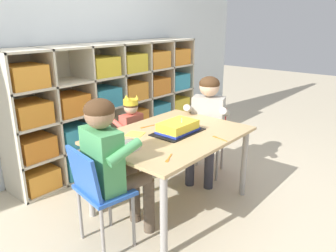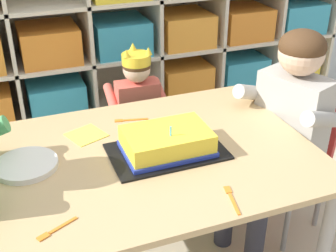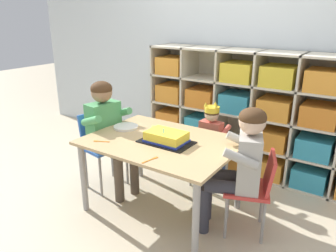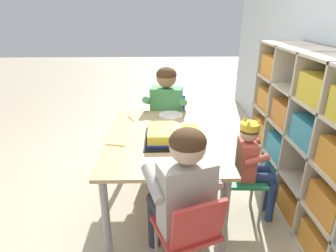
{
  "view_description": "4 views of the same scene",
  "coord_description": "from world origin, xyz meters",
  "px_view_note": "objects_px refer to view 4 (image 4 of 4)",
  "views": [
    {
      "loc": [
        -1.89,
        -1.55,
        1.5
      ],
      "look_at": [
        -0.05,
        -0.0,
        0.71
      ],
      "focal_mm": 35.07,
      "sensor_mm": 36.0,
      "label": 1
    },
    {
      "loc": [
        -0.44,
        -1.32,
        1.5
      ],
      "look_at": [
        0.08,
        0.04,
        0.71
      ],
      "focal_mm": 47.91,
      "sensor_mm": 36.0,
      "label": 2
    },
    {
      "loc": [
        1.4,
        -2.0,
        1.6
      ],
      "look_at": [
        0.02,
        0.06,
        0.75
      ],
      "focal_mm": 34.84,
      "sensor_mm": 36.0,
      "label": 3
    },
    {
      "loc": [
        1.99,
        -0.02,
        1.54
      ],
      "look_at": [
        -0.04,
        0.03,
        0.7
      ],
      "focal_mm": 30.47,
      "sensor_mm": 36.0,
      "label": 4
    }
  ],
  "objects_px": {
    "classroom_chair_blue": "(237,176)",
    "fork_beside_plate_stack": "(131,118)",
    "paper_plate_stack": "(171,115)",
    "fork_near_cake_tray": "(117,145)",
    "classroom_chair_adult_side": "(167,124)",
    "birthday_cake_on_tray": "(162,135)",
    "adult_helper_seated": "(166,110)",
    "child_with_crown": "(252,158)",
    "activity_table": "(164,145)",
    "fork_scattered_mid_table": "(200,136)",
    "guest_at_table_side": "(182,188)",
    "classroom_chair_guest_side": "(190,231)"
  },
  "relations": [
    {
      "from": "classroom_chair_blue",
      "to": "guest_at_table_side",
      "type": "relative_size",
      "value": 0.6
    },
    {
      "from": "adult_helper_seated",
      "to": "guest_at_table_side",
      "type": "distance_m",
      "value": 1.25
    },
    {
      "from": "classroom_chair_blue",
      "to": "adult_helper_seated",
      "type": "relative_size",
      "value": 0.57
    },
    {
      "from": "child_with_crown",
      "to": "fork_beside_plate_stack",
      "type": "distance_m",
      "value": 1.09
    },
    {
      "from": "classroom_chair_adult_side",
      "to": "guest_at_table_side",
      "type": "height_order",
      "value": "guest_at_table_side"
    },
    {
      "from": "activity_table",
      "to": "fork_scattered_mid_table",
      "type": "bearing_deg",
      "value": 90.29
    },
    {
      "from": "birthday_cake_on_tray",
      "to": "fork_scattered_mid_table",
      "type": "distance_m",
      "value": 0.3
    },
    {
      "from": "guest_at_table_side",
      "to": "fork_beside_plate_stack",
      "type": "xyz_separation_m",
      "value": [
        -1.03,
        -0.39,
        0.03
      ]
    },
    {
      "from": "fork_scattered_mid_table",
      "to": "guest_at_table_side",
      "type": "bearing_deg",
      "value": -2.91
    },
    {
      "from": "birthday_cake_on_tray",
      "to": "fork_scattered_mid_table",
      "type": "height_order",
      "value": "birthday_cake_on_tray"
    },
    {
      "from": "classroom_chair_guest_side",
      "to": "guest_at_table_side",
      "type": "distance_m",
      "value": 0.24
    },
    {
      "from": "child_with_crown",
      "to": "classroom_chair_adult_side",
      "type": "bearing_deg",
      "value": 37.98
    },
    {
      "from": "guest_at_table_side",
      "to": "fork_scattered_mid_table",
      "type": "relative_size",
      "value": 7.15
    },
    {
      "from": "classroom_chair_blue",
      "to": "fork_scattered_mid_table",
      "type": "xyz_separation_m",
      "value": [
        -0.14,
        -0.28,
        0.27
      ]
    },
    {
      "from": "paper_plate_stack",
      "to": "fork_scattered_mid_table",
      "type": "xyz_separation_m",
      "value": [
        0.43,
        0.21,
        -0.01
      ]
    },
    {
      "from": "classroom_chair_guest_side",
      "to": "paper_plate_stack",
      "type": "distance_m",
      "value": 1.21
    },
    {
      "from": "birthday_cake_on_tray",
      "to": "classroom_chair_adult_side",
      "type": "bearing_deg",
      "value": 175.94
    },
    {
      "from": "classroom_chair_adult_side",
      "to": "birthday_cake_on_tray",
      "type": "distance_m",
      "value": 0.82
    },
    {
      "from": "child_with_crown",
      "to": "paper_plate_stack",
      "type": "height_order",
      "value": "child_with_crown"
    },
    {
      "from": "classroom_chair_adult_side",
      "to": "adult_helper_seated",
      "type": "relative_size",
      "value": 0.7
    },
    {
      "from": "fork_scattered_mid_table",
      "to": "birthday_cake_on_tray",
      "type": "bearing_deg",
      "value": -65.77
    },
    {
      "from": "paper_plate_stack",
      "to": "classroom_chair_blue",
      "type": "bearing_deg",
      "value": 40.36
    },
    {
      "from": "activity_table",
      "to": "adult_helper_seated",
      "type": "distance_m",
      "value": 0.62
    },
    {
      "from": "paper_plate_stack",
      "to": "fork_near_cake_tray",
      "type": "distance_m",
      "value": 0.71
    },
    {
      "from": "activity_table",
      "to": "fork_scattered_mid_table",
      "type": "relative_size",
      "value": 8.61
    },
    {
      "from": "classroom_chair_adult_side",
      "to": "birthday_cake_on_tray",
      "type": "bearing_deg",
      "value": -84.65
    },
    {
      "from": "fork_beside_plate_stack",
      "to": "adult_helper_seated",
      "type": "bearing_deg",
      "value": 99.75
    },
    {
      "from": "fork_scattered_mid_table",
      "to": "fork_beside_plate_stack",
      "type": "height_order",
      "value": "same"
    },
    {
      "from": "activity_table",
      "to": "child_with_crown",
      "type": "xyz_separation_m",
      "value": [
        0.14,
        0.65,
        -0.04
      ]
    },
    {
      "from": "activity_table",
      "to": "paper_plate_stack",
      "type": "relative_size",
      "value": 5.47
    },
    {
      "from": "classroom_chair_adult_side",
      "to": "adult_helper_seated",
      "type": "distance_m",
      "value": 0.23
    },
    {
      "from": "fork_near_cake_tray",
      "to": "activity_table",
      "type": "bearing_deg",
      "value": -144.52
    },
    {
      "from": "classroom_chair_adult_side",
      "to": "birthday_cake_on_tray",
      "type": "xyz_separation_m",
      "value": [
        0.78,
        -0.06,
        0.23
      ]
    },
    {
      "from": "classroom_chair_blue",
      "to": "fork_beside_plate_stack",
      "type": "relative_size",
      "value": 4.74
    },
    {
      "from": "paper_plate_stack",
      "to": "fork_beside_plate_stack",
      "type": "height_order",
      "value": "paper_plate_stack"
    },
    {
      "from": "classroom_chair_adult_side",
      "to": "birthday_cake_on_tray",
      "type": "height_order",
      "value": "birthday_cake_on_tray"
    },
    {
      "from": "classroom_chair_blue",
      "to": "activity_table",
      "type": "bearing_deg",
      "value": 78.63
    },
    {
      "from": "adult_helper_seated",
      "to": "birthday_cake_on_tray",
      "type": "relative_size",
      "value": 2.48
    },
    {
      "from": "classroom_chair_adult_side",
      "to": "adult_helper_seated",
      "type": "xyz_separation_m",
      "value": [
        0.11,
        -0.02,
        0.2
      ]
    },
    {
      "from": "classroom_chair_blue",
      "to": "fork_beside_plate_stack",
      "type": "bearing_deg",
      "value": 60.75
    },
    {
      "from": "activity_table",
      "to": "birthday_cake_on_tray",
      "type": "relative_size",
      "value": 2.85
    },
    {
      "from": "paper_plate_stack",
      "to": "fork_beside_plate_stack",
      "type": "bearing_deg",
      "value": -83.09
    },
    {
      "from": "classroom_chair_blue",
      "to": "adult_helper_seated",
      "type": "bearing_deg",
      "value": 38.04
    },
    {
      "from": "activity_table",
      "to": "birthday_cake_on_tray",
      "type": "height_order",
      "value": "birthday_cake_on_tray"
    },
    {
      "from": "adult_helper_seated",
      "to": "fork_near_cake_tray",
      "type": "xyz_separation_m",
      "value": [
        0.76,
        -0.36,
        -0.0
      ]
    },
    {
      "from": "fork_near_cake_tray",
      "to": "fork_scattered_mid_table",
      "type": "bearing_deg",
      "value": -154.24
    },
    {
      "from": "child_with_crown",
      "to": "classroom_chair_guest_side",
      "type": "xyz_separation_m",
      "value": [
        0.6,
        -0.52,
        -0.13
      ]
    },
    {
      "from": "classroom_chair_blue",
      "to": "birthday_cake_on_tray",
      "type": "distance_m",
      "value": 0.65
    },
    {
      "from": "guest_at_table_side",
      "to": "fork_scattered_mid_table",
      "type": "height_order",
      "value": "guest_at_table_side"
    },
    {
      "from": "fork_beside_plate_stack",
      "to": "activity_table",
      "type": "bearing_deg",
      "value": 11.66
    }
  ]
}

